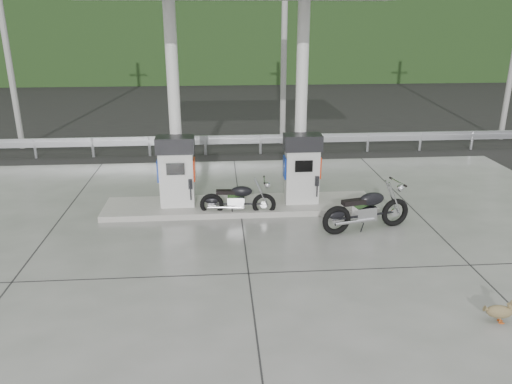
{
  "coord_description": "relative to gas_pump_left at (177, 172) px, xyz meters",
  "views": [
    {
      "loc": [
        -0.52,
        -9.65,
        4.79
      ],
      "look_at": [
        0.3,
        1.0,
        1.0
      ],
      "focal_mm": 35.0,
      "sensor_mm": 36.0,
      "label": 1
    }
  ],
  "objects": [
    {
      "name": "ground",
      "position": [
        1.6,
        -2.5,
        -1.07
      ],
      "size": [
        160.0,
        160.0,
        0.0
      ],
      "primitive_type": "plane",
      "color": "black",
      "rests_on": "ground"
    },
    {
      "name": "forecourt_apron",
      "position": [
        1.6,
        -2.5,
        -1.06
      ],
      "size": [
        18.0,
        14.0,
        0.02
      ],
      "primitive_type": "cube",
      "color": "slate",
      "rests_on": "ground"
    },
    {
      "name": "pump_island",
      "position": [
        1.6,
        0.0,
        -0.98
      ],
      "size": [
        7.0,
        1.4,
        0.15
      ],
      "primitive_type": "cube",
      "color": "gray",
      "rests_on": "forecourt_apron"
    },
    {
      "name": "gas_pump_left",
      "position": [
        0.0,
        0.0,
        0.0
      ],
      "size": [
        0.95,
        0.55,
        1.8
      ],
      "primitive_type": null,
      "color": "silver",
      "rests_on": "pump_island"
    },
    {
      "name": "gas_pump_right",
      "position": [
        3.2,
        0.0,
        0.0
      ],
      "size": [
        0.95,
        0.55,
        1.8
      ],
      "primitive_type": null,
      "color": "silver",
      "rests_on": "pump_island"
    },
    {
      "name": "canopy_column_left",
      "position": [
        0.0,
        0.4,
        1.6
      ],
      "size": [
        0.3,
        0.3,
        5.0
      ],
      "primitive_type": "cylinder",
      "color": "white",
      "rests_on": "pump_island"
    },
    {
      "name": "canopy_column_right",
      "position": [
        3.2,
        0.4,
        1.6
      ],
      "size": [
        0.3,
        0.3,
        5.0
      ],
      "primitive_type": "cylinder",
      "color": "white",
      "rests_on": "pump_island"
    },
    {
      "name": "guardrail",
      "position": [
        1.6,
        5.5,
        -0.36
      ],
      "size": [
        26.0,
        0.16,
        1.42
      ],
      "primitive_type": null,
      "color": "#AFB2B8",
      "rests_on": "ground"
    },
    {
      "name": "road",
      "position": [
        1.6,
        9.0,
        -1.07
      ],
      "size": [
        60.0,
        7.0,
        0.01
      ],
      "primitive_type": "cube",
      "color": "black",
      "rests_on": "ground"
    },
    {
      "name": "utility_pole_a",
      "position": [
        -6.4,
        7.0,
        2.93
      ],
      "size": [
        0.22,
        0.22,
        8.0
      ],
      "primitive_type": "cylinder",
      "color": "gray",
      "rests_on": "ground"
    },
    {
      "name": "utility_pole_b",
      "position": [
        3.6,
        7.0,
        2.93
      ],
      "size": [
        0.22,
        0.22,
        8.0
      ],
      "primitive_type": "cylinder",
      "color": "gray",
      "rests_on": "ground"
    },
    {
      "name": "tree_band",
      "position": [
        1.6,
        27.5,
        1.93
      ],
      "size": [
        80.0,
        6.0,
        6.0
      ],
      "primitive_type": "cube",
      "color": "black",
      "rests_on": "ground"
    },
    {
      "name": "forested_hills",
      "position": [
        1.6,
        57.5,
        -1.07
      ],
      "size": [
        100.0,
        40.0,
        140.0
      ],
      "primitive_type": null,
      "color": "black",
      "rests_on": "ground"
    },
    {
      "name": "motorcycle_left",
      "position": [
        1.52,
        -0.48,
        -0.63
      ],
      "size": [
        1.82,
        0.69,
        0.84
      ],
      "primitive_type": null,
      "rotation": [
        0.0,
        0.0,
        -0.07
      ],
      "color": "black",
      "rests_on": "forecourt_apron"
    },
    {
      "name": "motorcycle_right",
      "position": [
        4.48,
        -1.59,
        -0.56
      ],
      "size": [
        2.19,
        1.13,
        0.99
      ],
      "primitive_type": null,
      "rotation": [
        0.0,
        0.0,
        0.24
      ],
      "color": "black",
      "rests_on": "forecourt_apron"
    },
    {
      "name": "duck",
      "position": [
        5.6,
        -5.44,
        -0.86
      ],
      "size": [
        0.53,
        0.23,
        0.37
      ],
      "primitive_type": null,
      "rotation": [
        0.0,
        0.0,
        -0.17
      ],
      "color": "brown",
      "rests_on": "forecourt_apron"
    }
  ]
}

